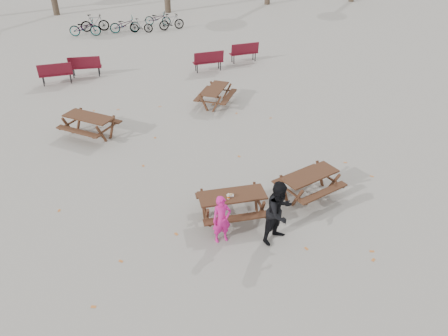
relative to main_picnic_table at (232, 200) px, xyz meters
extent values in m
plane|color=gray|center=(0.00, 0.00, -0.59)|extent=(80.00, 80.00, 0.00)
cube|color=#392115|center=(0.00, 0.00, 0.16)|extent=(1.80, 0.70, 0.05)
cube|color=#392115|center=(0.00, -0.60, -0.14)|extent=(1.80, 0.25, 0.05)
cube|color=#392115|center=(0.00, 0.60, -0.14)|extent=(1.80, 0.25, 0.05)
cylinder|color=#392115|center=(-0.75, -0.30, -0.22)|extent=(0.08, 0.08, 0.73)
cylinder|color=#392115|center=(-0.75, 0.30, -0.22)|extent=(0.08, 0.08, 0.73)
cylinder|color=#392115|center=(0.75, -0.30, -0.22)|extent=(0.08, 0.08, 0.73)
cylinder|color=#392115|center=(0.75, 0.30, -0.22)|extent=(0.08, 0.08, 0.73)
cube|color=white|center=(-0.06, -0.05, 0.21)|extent=(0.18, 0.11, 0.03)
ellipsoid|color=tan|center=(-0.06, -0.05, 0.25)|extent=(0.14, 0.06, 0.05)
cylinder|color=silver|center=(-0.14, -0.16, 0.26)|extent=(0.06, 0.06, 0.15)
cylinder|color=orange|center=(-0.14, -0.16, 0.25)|extent=(0.07, 0.07, 0.05)
cylinder|color=white|center=(-0.14, -0.16, 0.35)|extent=(0.03, 0.03, 0.02)
imported|color=#DB1B87|center=(-0.47, -0.83, 0.09)|extent=(0.53, 0.38, 1.35)
imported|color=black|center=(0.94, -1.10, 0.29)|extent=(1.07, 1.00, 1.75)
imported|color=black|center=(-4.69, 19.36, -0.08)|extent=(1.99, 0.94, 1.00)
imported|color=black|center=(-4.12, 20.31, -0.06)|extent=(1.78, 0.55, 1.06)
imported|color=black|center=(-2.26, 19.62, -0.09)|extent=(1.91, 0.76, 0.99)
imported|color=black|center=(-1.27, 19.35, -0.15)|extent=(1.52, 0.76, 0.88)
imported|color=black|center=(-0.07, 20.91, -0.13)|extent=(1.83, 1.09, 0.91)
imported|color=black|center=(0.70, 19.64, -0.09)|extent=(1.71, 0.76, 1.00)
camera|label=1|loc=(-2.28, -9.17, 7.05)|focal=35.00mm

